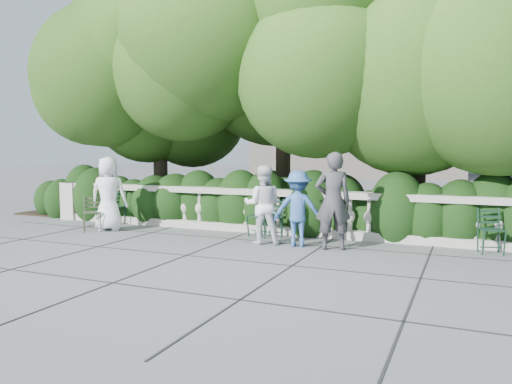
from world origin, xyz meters
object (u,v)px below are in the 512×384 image
at_px(chair_a, 111,225).
at_px(person_businessman, 109,194).
at_px(person_older_blue, 298,209).
at_px(chair_e, 255,237).
at_px(person_casual_man, 263,205).
at_px(chair_d, 273,239).
at_px(chair_f, 493,255).
at_px(chair_b, 102,224).
at_px(chair_weathered, 93,233).
at_px(person_woman_grey, 333,201).

xyz_separation_m(chair_a, person_businessman, (0.52, -0.67, 0.86)).
height_order(chair_a, person_older_blue, person_older_blue).
relative_size(chair_e, person_older_blue, 0.57).
height_order(chair_e, person_casual_man, person_casual_man).
distance_m(chair_d, person_businessman, 4.03).
distance_m(chair_f, person_businessman, 8.19).
bearing_deg(chair_b, chair_d, 13.68).
distance_m(chair_d, chair_weathered, 4.16).
distance_m(chair_weathered, person_businessman, 0.96).
distance_m(chair_e, chair_f, 4.65).
bearing_deg(person_casual_man, person_woman_grey, 160.67).
bearing_deg(person_woman_grey, chair_a, -29.97).
relative_size(person_woman_grey, person_casual_man, 1.17).
xyz_separation_m(chair_b, chair_f, (8.93, -0.15, 0.00)).
xyz_separation_m(chair_f, person_older_blue, (-3.49, -0.57, 0.74)).
distance_m(chair_a, person_woman_grey, 5.99).
height_order(chair_d, chair_e, same).
height_order(person_businessman, person_casual_man, person_businessman).
relative_size(person_casual_man, person_older_blue, 1.06).
relative_size(chair_a, chair_f, 1.00).
bearing_deg(person_businessman, chair_f, 165.12).
relative_size(person_businessman, person_older_blue, 1.16).
relative_size(chair_d, person_businessman, 0.49).
xyz_separation_m(chair_weathered, person_older_blue, (4.79, 0.36, 0.74)).
relative_size(chair_b, chair_d, 1.00).
height_order(chair_b, chair_weathered, same).
xyz_separation_m(chair_b, person_woman_grey, (6.15, -0.79, 0.93)).
bearing_deg(person_woman_grey, chair_d, -44.79).
height_order(chair_e, chair_weathered, same).
height_order(chair_b, person_casual_man, person_casual_man).
bearing_deg(chair_a, person_older_blue, -3.42).
xyz_separation_m(chair_d, person_casual_man, (-0.00, -0.56, 0.79)).
distance_m(chair_d, person_casual_man, 0.97).
relative_size(chair_f, chair_weathered, 1.00).
height_order(chair_a, chair_e, same).
bearing_deg(chair_weathered, person_woman_grey, -36.46).
relative_size(chair_a, chair_e, 1.00).
relative_size(chair_e, chair_f, 1.00).
height_order(chair_a, person_woman_grey, person_woman_grey).
distance_m(chair_a, person_older_blue, 5.26).
distance_m(chair_b, person_woman_grey, 6.27).
distance_m(chair_d, person_woman_grey, 1.81).
xyz_separation_m(chair_d, person_woman_grey, (1.44, -0.59, 0.93)).
bearing_deg(person_casual_man, chair_e, -73.26).
relative_size(chair_d, person_woman_grey, 0.45).
xyz_separation_m(chair_b, chair_d, (4.71, -0.20, 0.00)).
bearing_deg(chair_f, chair_a, 163.51).
height_order(chair_d, person_woman_grey, person_woman_grey).
bearing_deg(chair_weathered, person_older_blue, -35.28).
bearing_deg(chair_f, chair_weathered, 170.79).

